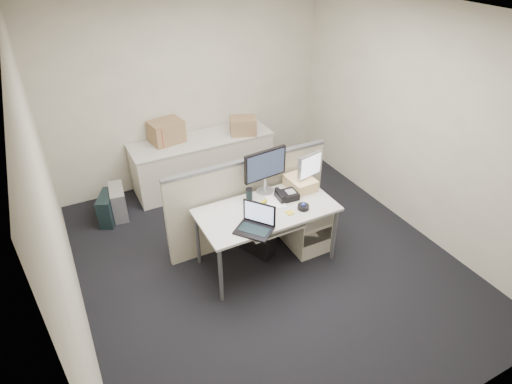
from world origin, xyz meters
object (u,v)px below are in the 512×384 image
desk (267,214)px  desk_phone (287,195)px  monitor_main (265,171)px  laptop (254,221)px

desk → desk_phone: size_ratio=6.49×
monitor_main → laptop: size_ratio=1.48×
monitor_main → laptop: (-0.45, -0.60, -0.13)m
monitor_main → laptop: 0.76m
desk → laptop: laptop is taller
monitor_main → desk_phone: bearing=-63.5°
desk → laptop: bearing=-137.0°
desk → desk_phone: bearing=14.9°
laptop → desk: bearing=95.0°
desk → monitor_main: bearing=64.9°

